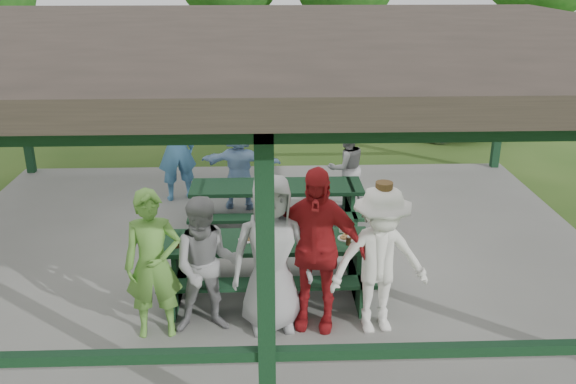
{
  "coord_description": "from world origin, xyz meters",
  "views": [
    {
      "loc": [
        0.02,
        -8.21,
        4.18
      ],
      "look_at": [
        0.31,
        -0.3,
        1.15
      ],
      "focal_mm": 38.0,
      "sensor_mm": 36.0,
      "label": 1
    }
  ],
  "objects_px": {
    "picnic_table_near": "(267,259)",
    "pickup_truck": "(387,98)",
    "picnic_table_far": "(277,201)",
    "contestant_white_fedora": "(380,260)",
    "farm_trailer": "(219,97)",
    "contestant_grey_mid": "(271,254)",
    "contestant_green": "(153,265)",
    "contestant_red": "(315,249)",
    "spectator_blue": "(176,148)",
    "spectator_lblue": "(239,166)",
    "contestant_grey_left": "(207,266)",
    "spectator_grey": "(346,168)"
  },
  "relations": [
    {
      "from": "picnic_table_far",
      "to": "farm_trailer",
      "type": "xyz_separation_m",
      "value": [
        -1.42,
        7.43,
        0.11
      ]
    },
    {
      "from": "contestant_red",
      "to": "spectator_blue",
      "type": "height_order",
      "value": "contestant_red"
    },
    {
      "from": "picnic_table_far",
      "to": "pickup_truck",
      "type": "bearing_deg",
      "value": 65.68
    },
    {
      "from": "picnic_table_far",
      "to": "spectator_grey",
      "type": "distance_m",
      "value": 1.55
    },
    {
      "from": "contestant_green",
      "to": "contestant_white_fedora",
      "type": "distance_m",
      "value": 2.55
    },
    {
      "from": "contestant_grey_mid",
      "to": "contestant_white_fedora",
      "type": "xyz_separation_m",
      "value": [
        1.23,
        -0.12,
        -0.05
      ]
    },
    {
      "from": "picnic_table_near",
      "to": "spectator_blue",
      "type": "distance_m",
      "value": 3.78
    },
    {
      "from": "contestant_white_fedora",
      "to": "picnic_table_near",
      "type": "bearing_deg",
      "value": 137.23
    },
    {
      "from": "picnic_table_near",
      "to": "contestant_grey_left",
      "type": "distance_m",
      "value": 1.13
    },
    {
      "from": "picnic_table_far",
      "to": "contestant_green",
      "type": "height_order",
      "value": "contestant_green"
    },
    {
      "from": "contestant_green",
      "to": "pickup_truck",
      "type": "height_order",
      "value": "contestant_green"
    },
    {
      "from": "contestant_green",
      "to": "picnic_table_far",
      "type": "bearing_deg",
      "value": 57.42
    },
    {
      "from": "spectator_lblue",
      "to": "pickup_truck",
      "type": "height_order",
      "value": "spectator_lblue"
    },
    {
      "from": "picnic_table_near",
      "to": "spectator_lblue",
      "type": "bearing_deg",
      "value": 98.81
    },
    {
      "from": "contestant_green",
      "to": "contestant_white_fedora",
      "type": "bearing_deg",
      "value": -6.32
    },
    {
      "from": "picnic_table_near",
      "to": "contestant_grey_mid",
      "type": "distance_m",
      "value": 0.91
    },
    {
      "from": "contestant_white_fedora",
      "to": "contestant_grey_mid",
      "type": "bearing_deg",
      "value": 166.82
    },
    {
      "from": "picnic_table_far",
      "to": "contestant_grey_left",
      "type": "xyz_separation_m",
      "value": [
        -0.84,
        -2.83,
        0.35
      ]
    },
    {
      "from": "contestant_white_fedora",
      "to": "farm_trailer",
      "type": "relative_size",
      "value": 0.46
    },
    {
      "from": "spectator_lblue",
      "to": "contestant_white_fedora",
      "type": "bearing_deg",
      "value": 124.21
    },
    {
      "from": "spectator_grey",
      "to": "contestant_grey_mid",
      "type": "bearing_deg",
      "value": 50.62
    },
    {
      "from": "spectator_blue",
      "to": "contestant_white_fedora",
      "type": "bearing_deg",
      "value": 104.2
    },
    {
      "from": "picnic_table_near",
      "to": "spectator_lblue",
      "type": "relative_size",
      "value": 1.74
    },
    {
      "from": "pickup_truck",
      "to": "contestant_red",
      "type": "bearing_deg",
      "value": -172.96
    },
    {
      "from": "contestant_grey_mid",
      "to": "contestant_white_fedora",
      "type": "height_order",
      "value": "contestant_grey_mid"
    },
    {
      "from": "picnic_table_far",
      "to": "spectator_lblue",
      "type": "distance_m",
      "value": 1.17
    },
    {
      "from": "spectator_blue",
      "to": "farm_trailer",
      "type": "xyz_separation_m",
      "value": [
        0.34,
        6.03,
        -0.36
      ]
    },
    {
      "from": "contestant_red",
      "to": "spectator_blue",
      "type": "xyz_separation_m",
      "value": [
        -2.14,
        4.16,
        -0.04
      ]
    },
    {
      "from": "contestant_grey_mid",
      "to": "contestant_red",
      "type": "height_order",
      "value": "contestant_red"
    },
    {
      "from": "picnic_table_far",
      "to": "contestant_white_fedora",
      "type": "height_order",
      "value": "contestant_white_fedora"
    },
    {
      "from": "contestant_grey_mid",
      "to": "spectator_lblue",
      "type": "bearing_deg",
      "value": 90.4
    },
    {
      "from": "contestant_red",
      "to": "spectator_lblue",
      "type": "distance_m",
      "value": 3.85
    },
    {
      "from": "spectator_blue",
      "to": "contestant_grey_left",
      "type": "bearing_deg",
      "value": 82.58
    },
    {
      "from": "contestant_white_fedora",
      "to": "spectator_blue",
      "type": "xyz_separation_m",
      "value": [
        -2.87,
        4.29,
        0.06
      ]
    },
    {
      "from": "contestant_green",
      "to": "spectator_grey",
      "type": "xyz_separation_m",
      "value": [
        2.66,
        3.81,
        -0.17
      ]
    },
    {
      "from": "picnic_table_far",
      "to": "spectator_blue",
      "type": "height_order",
      "value": "spectator_blue"
    },
    {
      "from": "picnic_table_near",
      "to": "picnic_table_far",
      "type": "distance_m",
      "value": 2.01
    },
    {
      "from": "picnic_table_near",
      "to": "picnic_table_far",
      "type": "bearing_deg",
      "value": 85.33
    },
    {
      "from": "contestant_green",
      "to": "pickup_truck",
      "type": "distance_m",
      "value": 10.57
    },
    {
      "from": "picnic_table_near",
      "to": "contestant_red",
      "type": "height_order",
      "value": "contestant_red"
    },
    {
      "from": "contestant_red",
      "to": "pickup_truck",
      "type": "height_order",
      "value": "contestant_red"
    },
    {
      "from": "contestant_red",
      "to": "spectator_grey",
      "type": "distance_m",
      "value": 3.79
    },
    {
      "from": "contestant_red",
      "to": "contestant_white_fedora",
      "type": "distance_m",
      "value": 0.75
    },
    {
      "from": "contestant_grey_left",
      "to": "contestant_grey_mid",
      "type": "bearing_deg",
      "value": -0.97
    },
    {
      "from": "picnic_table_near",
      "to": "pickup_truck",
      "type": "height_order",
      "value": "pickup_truck"
    },
    {
      "from": "contestant_red",
      "to": "farm_trailer",
      "type": "height_order",
      "value": "contestant_red"
    },
    {
      "from": "contestant_green",
      "to": "pickup_truck",
      "type": "bearing_deg",
      "value": 58.92
    },
    {
      "from": "spectator_blue",
      "to": "pickup_truck",
      "type": "distance_m",
      "value": 7.14
    },
    {
      "from": "picnic_table_far",
      "to": "contestant_green",
      "type": "bearing_deg",
      "value": -116.47
    },
    {
      "from": "spectator_blue",
      "to": "farm_trailer",
      "type": "height_order",
      "value": "spectator_blue"
    }
  ]
}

